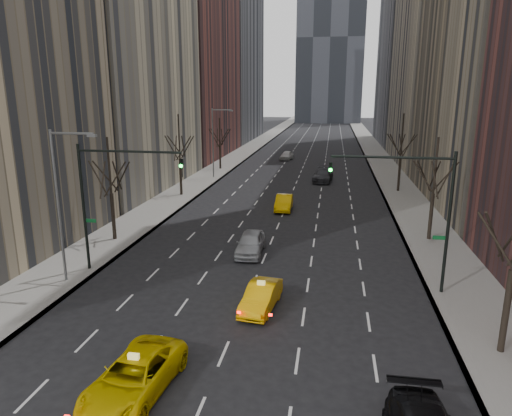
% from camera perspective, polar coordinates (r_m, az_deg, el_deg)
% --- Properties ---
extents(ground, '(400.00, 400.00, 0.00)m').
position_cam_1_polar(ground, '(17.96, -7.34, -24.29)').
color(ground, black).
rests_on(ground, ground).
extents(sidewalk_left, '(4.50, 320.00, 0.15)m').
position_cam_1_polar(sidewalk_left, '(85.73, -1.73, 6.85)').
color(sidewalk_left, slate).
rests_on(sidewalk_left, ground).
extents(sidewalk_right, '(4.50, 320.00, 0.15)m').
position_cam_1_polar(sidewalk_right, '(84.48, 14.90, 6.27)').
color(sidewalk_right, slate).
rests_on(sidewalk_right, ground).
extents(bld_left_far, '(14.00, 28.00, 44.00)m').
position_cam_1_polar(bld_left_far, '(84.18, -9.08, 21.52)').
color(bld_left_far, brown).
rests_on(bld_left_far, ground).
extents(bld_left_deep, '(14.00, 30.00, 60.00)m').
position_cam_1_polar(bld_left_deep, '(113.96, -4.06, 23.77)').
color(bld_left_deep, slate).
rests_on(bld_left_deep, ground).
extents(bld_right_deep, '(14.00, 30.00, 58.00)m').
position_cam_1_polar(bld_right_deep, '(111.16, 19.87, 22.73)').
color(bld_right_deep, slate).
rests_on(bld_right_deep, ground).
extents(tree_lw_b, '(3.36, 3.50, 7.82)m').
position_cam_1_polar(tree_lw_b, '(36.16, -17.62, 1.72)').
color(tree_lw_b, black).
rests_on(tree_lw_b, ground).
extents(tree_lw_c, '(3.36, 3.50, 8.74)m').
position_cam_1_polar(tree_lw_c, '(50.62, -9.48, 6.00)').
color(tree_lw_c, black).
rests_on(tree_lw_c, ground).
extents(tree_lw_d, '(3.36, 3.50, 7.36)m').
position_cam_1_polar(tree_lw_d, '(67.82, -4.53, 7.81)').
color(tree_lw_d, black).
rests_on(tree_lw_d, ground).
extents(tree_rw_a, '(3.36, 3.50, 8.28)m').
position_cam_1_polar(tree_rw_a, '(22.06, 29.36, -6.93)').
color(tree_rw_a, black).
rests_on(tree_rw_a, ground).
extents(tree_rw_b, '(3.36, 3.50, 7.82)m').
position_cam_1_polar(tree_rw_b, '(36.94, 21.26, 1.68)').
color(tree_rw_b, black).
rests_on(tree_rw_b, ground).
extents(tree_rw_c, '(3.36, 3.50, 8.74)m').
position_cam_1_polar(tree_rw_c, '(54.38, 17.62, 6.09)').
color(tree_rw_c, black).
rests_on(tree_rw_c, ground).
extents(traffic_mast_left, '(6.69, 0.39, 8.00)m').
position_cam_1_polar(traffic_mast_left, '(29.28, -18.09, 2.39)').
color(traffic_mast_left, black).
rests_on(traffic_mast_left, ground).
extents(traffic_mast_right, '(6.69, 0.39, 8.00)m').
position_cam_1_polar(traffic_mast_right, '(26.43, 19.63, 1.04)').
color(traffic_mast_right, black).
rests_on(traffic_mast_right, ground).
extents(streetlight_near, '(2.83, 0.22, 9.00)m').
position_cam_1_polar(streetlight_near, '(28.43, -23.05, 1.88)').
color(streetlight_near, slate).
rests_on(streetlight_near, ground).
extents(streetlight_far, '(2.83, 0.22, 9.00)m').
position_cam_1_polar(streetlight_far, '(60.57, -5.11, 8.98)').
color(streetlight_far, slate).
rests_on(streetlight_far, ground).
extents(taxi_suv, '(2.93, 5.46, 1.46)m').
position_cam_1_polar(taxi_suv, '(18.96, -14.95, -19.64)').
color(taxi_suv, '#D9B904').
rests_on(taxi_suv, ground).
extents(taxi_sedan, '(1.91, 4.25, 1.35)m').
position_cam_1_polar(taxi_sedan, '(24.53, 0.64, -11.02)').
color(taxi_sedan, '#F2AD05').
rests_on(taxi_sedan, ground).
extents(silver_sedan_ahead, '(2.01, 4.64, 1.56)m').
position_cam_1_polar(silver_sedan_ahead, '(32.41, -0.70, -4.40)').
color(silver_sedan_ahead, '#96989D').
rests_on(silver_sedan_ahead, ground).
extents(far_taxi, '(1.62, 4.44, 1.45)m').
position_cam_1_polar(far_taxi, '(44.49, 3.52, 0.69)').
color(far_taxi, '#EDB104').
rests_on(far_taxi, ground).
extents(far_suv_grey, '(2.74, 5.73, 1.61)m').
position_cam_1_polar(far_suv_grey, '(59.29, 8.37, 4.07)').
color(far_suv_grey, '#292A2E').
rests_on(far_suv_grey, ground).
extents(far_car_white, '(2.27, 4.47, 1.46)m').
position_cam_1_polar(far_car_white, '(78.16, 3.87, 6.58)').
color(far_car_white, silver).
rests_on(far_car_white, ground).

